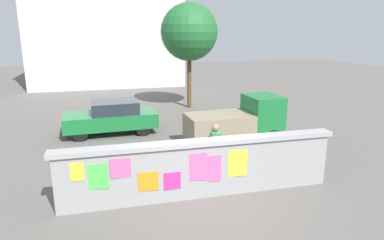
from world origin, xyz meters
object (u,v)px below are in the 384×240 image
(auto_rickshaw_truck, at_px, (239,122))
(motorcycle, at_px, (116,164))
(tree_roadside, at_px, (189,32))
(car_parked, at_px, (112,117))
(person_walking, at_px, (215,145))

(auto_rickshaw_truck, relative_size, motorcycle, 1.94)
(motorcycle, bearing_deg, tree_roadside, 63.48)
(tree_roadside, bearing_deg, motorcycle, -116.52)
(car_parked, height_order, motorcycle, car_parked)
(person_walking, bearing_deg, tree_roadside, 80.72)
(motorcycle, bearing_deg, person_walking, -10.96)
(motorcycle, xyz_separation_m, person_walking, (2.89, -0.56, 0.52))
(motorcycle, relative_size, person_walking, 1.17)
(car_parked, bearing_deg, tree_roadside, 43.11)
(car_parked, distance_m, person_walking, 6.04)
(car_parked, height_order, tree_roadside, tree_roadside)
(person_walking, bearing_deg, car_parked, 118.32)
(auto_rickshaw_truck, relative_size, car_parked, 0.95)
(motorcycle, relative_size, tree_roadside, 0.33)
(person_walking, relative_size, tree_roadside, 0.28)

